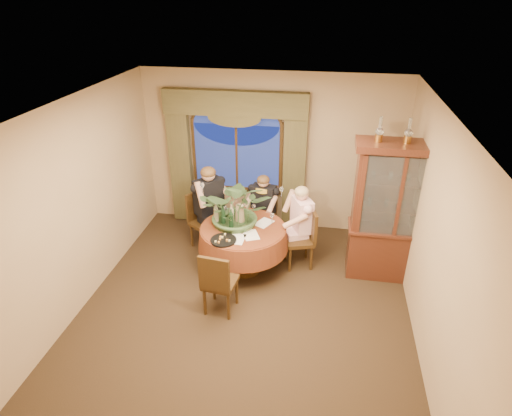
% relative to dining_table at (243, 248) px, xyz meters
% --- Properties ---
extents(floor, '(5.00, 5.00, 0.00)m').
position_rel_dining_table_xyz_m(floor, '(0.20, -0.98, -0.38)').
color(floor, black).
rests_on(floor, ground).
extents(wall_back, '(4.50, 0.00, 4.50)m').
position_rel_dining_table_xyz_m(wall_back, '(0.20, 1.52, 1.02)').
color(wall_back, '#9E825C').
rests_on(wall_back, ground).
extents(wall_right, '(0.00, 5.00, 5.00)m').
position_rel_dining_table_xyz_m(wall_right, '(2.45, -0.98, 1.02)').
color(wall_right, '#9E825C').
rests_on(wall_right, ground).
extents(ceiling, '(5.00, 5.00, 0.00)m').
position_rel_dining_table_xyz_m(ceiling, '(0.20, -0.98, 2.42)').
color(ceiling, white).
rests_on(ceiling, wall_back).
extents(window, '(1.62, 0.10, 1.32)m').
position_rel_dining_table_xyz_m(window, '(-0.40, 1.45, 0.92)').
color(window, navy).
rests_on(window, wall_back).
extents(arched_transom, '(1.60, 0.06, 0.44)m').
position_rel_dining_table_xyz_m(arched_transom, '(-0.40, 1.45, 1.71)').
color(arched_transom, navy).
rests_on(arched_transom, wall_back).
extents(drapery_left, '(0.38, 0.14, 2.32)m').
position_rel_dining_table_xyz_m(drapery_left, '(-1.43, 1.40, 0.80)').
color(drapery_left, '#433E23').
rests_on(drapery_left, floor).
extents(drapery_right, '(0.38, 0.14, 2.32)m').
position_rel_dining_table_xyz_m(drapery_right, '(0.63, 1.40, 0.80)').
color(drapery_right, '#433E23').
rests_on(drapery_right, floor).
extents(swag_valance, '(2.45, 0.16, 0.42)m').
position_rel_dining_table_xyz_m(swag_valance, '(-0.40, 1.37, 1.90)').
color(swag_valance, '#433E23').
rests_on(swag_valance, wall_back).
extents(dining_table, '(1.71, 1.71, 0.75)m').
position_rel_dining_table_xyz_m(dining_table, '(0.00, 0.00, 0.00)').
color(dining_table, maroon).
rests_on(dining_table, floor).
extents(china_cabinet, '(1.33, 0.53, 2.14)m').
position_rel_dining_table_xyz_m(china_cabinet, '(2.20, 0.23, 0.70)').
color(china_cabinet, '#381A11').
rests_on(china_cabinet, floor).
extents(oil_lamp_left, '(0.11, 0.11, 0.34)m').
position_rel_dining_table_xyz_m(oil_lamp_left, '(1.83, 0.23, 1.94)').
color(oil_lamp_left, '#A5722D').
rests_on(oil_lamp_left, china_cabinet).
extents(oil_lamp_center, '(0.11, 0.11, 0.34)m').
position_rel_dining_table_xyz_m(oil_lamp_center, '(2.20, 0.23, 1.94)').
color(oil_lamp_center, '#A5722D').
rests_on(oil_lamp_center, china_cabinet).
extents(oil_lamp_right, '(0.11, 0.11, 0.34)m').
position_rel_dining_table_xyz_m(oil_lamp_right, '(2.57, 0.23, 1.94)').
color(oil_lamp_right, '#A5722D').
rests_on(oil_lamp_right, china_cabinet).
extents(chair_right, '(0.52, 0.52, 0.96)m').
position_rel_dining_table_xyz_m(chair_right, '(0.84, 0.26, 0.10)').
color(chair_right, black).
rests_on(chair_right, floor).
extents(chair_back_right, '(0.48, 0.48, 0.96)m').
position_rel_dining_table_xyz_m(chair_back_right, '(0.15, 0.94, 0.10)').
color(chair_back_right, black).
rests_on(chair_back_right, floor).
extents(chair_back, '(0.58, 0.58, 0.96)m').
position_rel_dining_table_xyz_m(chair_back, '(-0.76, 0.53, 0.10)').
color(chair_back, black).
rests_on(chair_back, floor).
extents(chair_front_left, '(0.47, 0.47, 0.96)m').
position_rel_dining_table_xyz_m(chair_front_left, '(-0.12, -0.99, 0.10)').
color(chair_front_left, black).
rests_on(chair_front_left, floor).
extents(person_pink, '(0.59, 0.61, 1.31)m').
position_rel_dining_table_xyz_m(person_pink, '(0.85, 0.41, 0.28)').
color(person_pink, beige).
rests_on(person_pink, floor).
extents(person_back, '(0.70, 0.71, 1.45)m').
position_rel_dining_table_xyz_m(person_back, '(-0.69, 0.61, 0.35)').
color(person_back, black).
rests_on(person_back, floor).
extents(person_scarf, '(0.51, 0.48, 1.24)m').
position_rel_dining_table_xyz_m(person_scarf, '(0.17, 0.91, 0.25)').
color(person_scarf, black).
rests_on(person_scarf, floor).
extents(stoneware_vase, '(0.16, 0.16, 0.29)m').
position_rel_dining_table_xyz_m(stoneware_vase, '(-0.08, 0.16, 0.52)').
color(stoneware_vase, '#8C7857').
rests_on(stoneware_vase, dining_table).
extents(centerpiece_plant, '(1.06, 1.18, 0.92)m').
position_rel_dining_table_xyz_m(centerpiece_plant, '(-0.10, 0.11, 1.04)').
color(centerpiece_plant, '#3A5831').
rests_on(centerpiece_plant, dining_table).
extents(olive_bowl, '(0.15, 0.15, 0.05)m').
position_rel_dining_table_xyz_m(olive_bowl, '(0.06, -0.06, 0.40)').
color(olive_bowl, '#535D30').
rests_on(olive_bowl, dining_table).
extents(cheese_platter, '(0.38, 0.38, 0.02)m').
position_rel_dining_table_xyz_m(cheese_platter, '(-0.20, -0.42, 0.39)').
color(cheese_platter, black).
rests_on(cheese_platter, dining_table).
extents(wine_bottle_0, '(0.07, 0.07, 0.33)m').
position_rel_dining_table_xyz_m(wine_bottle_0, '(-0.19, 0.08, 0.54)').
color(wine_bottle_0, tan).
rests_on(wine_bottle_0, dining_table).
extents(wine_bottle_1, '(0.07, 0.07, 0.33)m').
position_rel_dining_table_xyz_m(wine_bottle_1, '(-0.16, -0.07, 0.54)').
color(wine_bottle_1, black).
rests_on(wine_bottle_1, dining_table).
extents(wine_bottle_2, '(0.07, 0.07, 0.33)m').
position_rel_dining_table_xyz_m(wine_bottle_2, '(-0.31, 0.02, 0.54)').
color(wine_bottle_2, black).
rests_on(wine_bottle_2, dining_table).
extents(wine_bottle_3, '(0.07, 0.07, 0.33)m').
position_rel_dining_table_xyz_m(wine_bottle_3, '(-0.43, 0.07, 0.54)').
color(wine_bottle_3, tan).
rests_on(wine_bottle_3, dining_table).
extents(tasting_paper_0, '(0.31, 0.36, 0.00)m').
position_rel_dining_table_xyz_m(tasting_paper_0, '(0.16, -0.20, 0.38)').
color(tasting_paper_0, white).
rests_on(tasting_paper_0, dining_table).
extents(tasting_paper_1, '(0.33, 0.36, 0.00)m').
position_rel_dining_table_xyz_m(tasting_paper_1, '(0.29, 0.18, 0.38)').
color(tasting_paper_1, white).
rests_on(tasting_paper_1, dining_table).
extents(tasting_paper_2, '(0.22, 0.31, 0.00)m').
position_rel_dining_table_xyz_m(tasting_paper_2, '(-0.02, -0.35, 0.38)').
color(tasting_paper_2, white).
rests_on(tasting_paper_2, dining_table).
extents(wine_glass_person_pink, '(0.07, 0.07, 0.18)m').
position_rel_dining_table_xyz_m(wine_glass_person_pink, '(0.41, 0.20, 0.46)').
color(wine_glass_person_pink, silver).
rests_on(wine_glass_person_pink, dining_table).
extents(wine_glass_person_back, '(0.07, 0.07, 0.18)m').
position_rel_dining_table_xyz_m(wine_glass_person_back, '(-0.35, 0.30, 0.46)').
color(wine_glass_person_back, silver).
rests_on(wine_glass_person_back, dining_table).
extents(wine_glass_person_scarf, '(0.07, 0.07, 0.18)m').
position_rel_dining_table_xyz_m(wine_glass_person_scarf, '(0.09, 0.45, 0.46)').
color(wine_glass_person_scarf, silver).
rests_on(wine_glass_person_scarf, dining_table).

